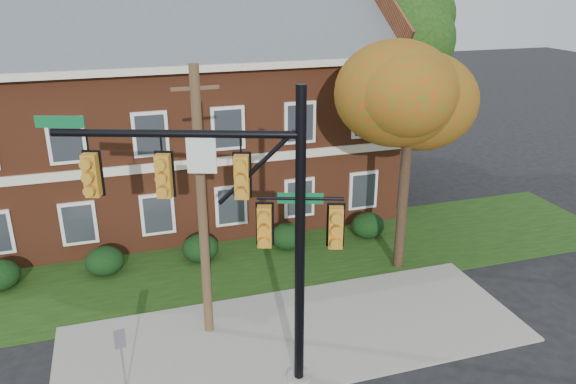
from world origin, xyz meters
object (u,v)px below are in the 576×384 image
object	(u,v)px
traffic_signal	(240,211)
hedge_right	(288,236)
tree_near_right	(420,90)
tree_far_rear	(178,3)
tree_right_rear	(403,22)
utility_pole	(202,208)
sign_post	(121,351)
hedge_left	(105,261)
apartment_building	(175,104)
hedge_far_right	(368,225)
hedge_center	(200,248)

from	to	relation	value
traffic_signal	hedge_right	bearing A→B (deg)	83.84
tree_near_right	traffic_signal	distance (m)	8.57
tree_near_right	tree_far_rear	distance (m)	17.12
tree_right_rear	traffic_signal	world-z (taller)	tree_right_rear
utility_pole	sign_post	distance (m)	4.31
hedge_left	tree_near_right	world-z (taller)	tree_near_right
apartment_building	tree_far_rear	distance (m)	8.84
hedge_right	hedge_far_right	distance (m)	3.50
apartment_building	sign_post	size ratio (longest dim) A/B	9.60
hedge_right	hedge_far_right	world-z (taller)	same
hedge_center	tree_far_rear	size ratio (longest dim) A/B	0.12
tree_near_right	tree_right_rear	xyz separation A→B (m)	(4.09, 8.95, 1.45)
hedge_right	traffic_signal	bearing A→B (deg)	-115.58
apartment_building	traffic_signal	xyz separation A→B (m)	(0.05, -12.47, -0.01)
hedge_right	tree_far_rear	world-z (taller)	tree_far_rear
tree_right_rear	utility_pole	bearing A→B (deg)	-137.54
hedge_center	hedge_right	xyz separation A→B (m)	(3.50, 0.00, 0.00)
hedge_right	sign_post	xyz separation A→B (m)	(-6.55, -6.75, 0.80)
hedge_center	sign_post	distance (m)	7.45
hedge_left	traffic_signal	distance (m)	9.19
hedge_center	hedge_far_right	bearing A→B (deg)	0.00
tree_near_right	hedge_center	bearing A→B (deg)	158.58
hedge_far_right	tree_near_right	xyz separation A→B (m)	(0.22, -2.83, 6.14)
hedge_left	tree_right_rear	bearing A→B (deg)	22.42
tree_far_rear	utility_pole	distance (m)	18.50
tree_right_rear	sign_post	size ratio (longest dim) A/B	5.42
hedge_left	tree_near_right	size ratio (longest dim) A/B	0.16
hedge_right	sign_post	distance (m)	9.44
hedge_far_right	sign_post	size ratio (longest dim) A/B	0.71
hedge_center	tree_near_right	xyz separation A→B (m)	(7.22, -2.83, 6.14)
apartment_building	sign_post	distance (m)	12.92
hedge_left	hedge_center	bearing A→B (deg)	0.00
apartment_building	traffic_signal	distance (m)	12.47
hedge_right	hedge_far_right	bearing A→B (deg)	0.00
apartment_building	hedge_far_right	size ratio (longest dim) A/B	13.43
hedge_left	tree_far_rear	world-z (taller)	tree_far_rear
hedge_right	tree_near_right	bearing A→B (deg)	-37.28
apartment_building	hedge_left	size ratio (longest dim) A/B	13.43
tree_near_right	traffic_signal	world-z (taller)	tree_near_right
hedge_right	tree_right_rear	xyz separation A→B (m)	(7.81, 6.11, 7.60)
hedge_left	sign_post	distance (m)	6.82
traffic_signal	utility_pole	world-z (taller)	utility_pole
hedge_right	utility_pole	bearing A→B (deg)	-130.40
hedge_left	tree_right_rear	world-z (taller)	tree_right_rear
tree_near_right	tree_right_rear	distance (m)	9.94
hedge_far_right	sign_post	bearing A→B (deg)	-146.10
tree_near_right	tree_right_rear	size ratio (longest dim) A/B	0.81
hedge_center	utility_pole	xyz separation A→B (m)	(-0.50, -4.70, 3.60)
hedge_left	tree_right_rear	distance (m)	17.74
utility_pole	sign_post	world-z (taller)	utility_pole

